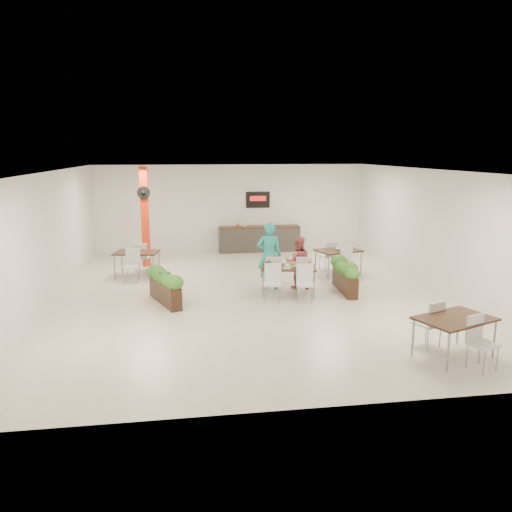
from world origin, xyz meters
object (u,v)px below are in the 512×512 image
at_px(diner_man, 269,256).
at_px(side_table_a, 137,255).
at_px(red_column, 145,216).
at_px(planter_right, 345,274).
at_px(side_table_b, 338,254).
at_px(side_table_c, 455,324).
at_px(main_table, 288,271).
at_px(service_counter, 259,238).
at_px(planter_left, 165,284).
at_px(diner_woman, 298,262).

distance_m(diner_man, side_table_a, 4.16).
xyz_separation_m(red_column, planter_right, (5.42, -3.89, -1.16)).
relative_size(red_column, planter_right, 1.85).
bearing_deg(side_table_b, side_table_c, -104.89).
bearing_deg(main_table, side_table_c, -64.24).
distance_m(service_counter, side_table_b, 4.27).
xyz_separation_m(red_column, service_counter, (4.00, 1.86, -1.15)).
bearing_deg(diner_man, planter_left, 30.62).
bearing_deg(main_table, side_table_b, 45.10).
bearing_deg(diner_woman, side_table_b, -127.45).
bearing_deg(service_counter, side_table_b, -64.52).
relative_size(side_table_a, side_table_b, 1.00).
bearing_deg(diner_woman, service_counter, -74.86).
height_order(main_table, planter_left, main_table).
relative_size(red_column, main_table, 1.74).
bearing_deg(planter_right, planter_left, -175.71).
distance_m(main_table, diner_woman, 0.78).
distance_m(red_column, diner_man, 4.86).
bearing_deg(side_table_a, side_table_b, 4.34).
relative_size(diner_woman, planter_left, 0.87).
bearing_deg(planter_left, main_table, 4.87).
xyz_separation_m(side_table_a, side_table_c, (6.17, -6.99, 0.00)).
bearing_deg(planter_left, diner_man, 18.44).
bearing_deg(main_table, diner_woman, 57.83).
bearing_deg(service_counter, diner_woman, -87.03).
relative_size(red_column, diner_man, 1.75).
xyz_separation_m(side_table_b, side_table_c, (0.14, -6.37, 0.00)).
distance_m(service_counter, diner_man, 5.23).
xyz_separation_m(planter_left, side_table_c, (5.27, -4.11, 0.15)).
height_order(planter_right, side_table_a, side_table_a).
distance_m(main_table, side_table_c, 4.87).
distance_m(planter_left, side_table_a, 3.01).
height_order(diner_woman, side_table_c, diner_woman).
relative_size(red_column, side_table_a, 1.92).
relative_size(planter_left, side_table_c, 0.99).
xyz_separation_m(service_counter, diner_man, (-0.53, -5.18, 0.42)).
xyz_separation_m(main_table, planter_right, (1.56, 0.08, -0.16)).
height_order(red_column, diner_woman, red_column).
bearing_deg(main_table, planter_left, -175.13).
bearing_deg(side_table_c, service_counter, 79.82).
bearing_deg(diner_woman, side_table_c, 120.87).
bearing_deg(red_column, side_table_c, -54.45).
height_order(main_table, side_table_b, same).
height_order(red_column, side_table_c, red_column).
bearing_deg(side_table_b, main_table, -151.02).
height_order(red_column, side_table_b, red_column).
xyz_separation_m(diner_woman, side_table_a, (-4.46, 1.95, -0.08)).
xyz_separation_m(main_table, diner_man, (-0.39, 0.65, 0.28)).
height_order(planter_left, planter_right, planter_left).
distance_m(service_counter, diner_woman, 5.20).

